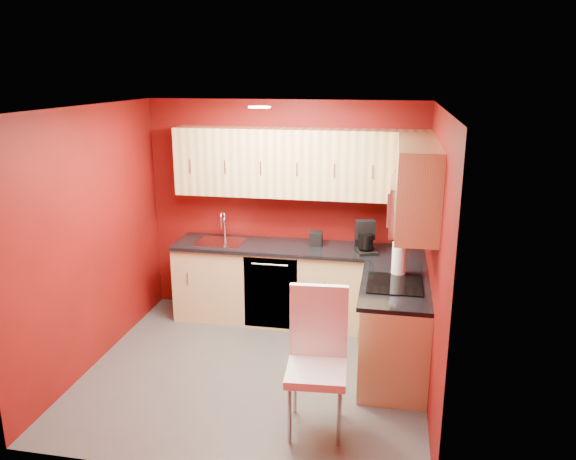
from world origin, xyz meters
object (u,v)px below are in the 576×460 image
(microwave, at_px, (412,206))
(coffee_maker, at_px, (367,238))
(dining_chair, at_px, (317,364))
(sink, at_px, (221,239))
(paper_towel, at_px, (399,259))
(napkin_holder, at_px, (316,239))

(microwave, relative_size, coffee_maker, 2.23)
(microwave, relative_size, dining_chair, 0.65)
(sink, xyz_separation_m, dining_chair, (1.40, -2.00, -0.36))
(microwave, xyz_separation_m, dining_chair, (-0.69, -0.99, -1.08))
(microwave, bearing_deg, dining_chair, -124.91)
(microwave, bearing_deg, coffee_maker, 115.30)
(coffee_maker, xyz_separation_m, paper_towel, (0.34, -0.62, -0.01))
(napkin_holder, bearing_deg, dining_chair, -81.64)
(coffee_maker, bearing_deg, sink, 158.55)
(coffee_maker, distance_m, paper_towel, 0.71)
(microwave, distance_m, coffee_maker, 1.15)
(microwave, height_order, paper_towel, microwave)
(dining_chair, bearing_deg, paper_towel, 60.35)
(microwave, xyz_separation_m, sink, (-2.09, 1.00, -0.72))
(sink, xyz_separation_m, paper_towel, (2.01, -0.72, 0.12))
(coffee_maker, xyz_separation_m, dining_chair, (-0.27, -1.89, -0.50))
(coffee_maker, height_order, paper_towel, coffee_maker)
(paper_towel, distance_m, dining_chair, 1.50)
(sink, distance_m, coffee_maker, 1.68)
(dining_chair, bearing_deg, coffee_maker, 77.90)
(coffee_maker, relative_size, napkin_holder, 2.25)
(microwave, bearing_deg, sink, 154.40)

